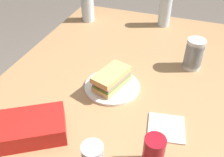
# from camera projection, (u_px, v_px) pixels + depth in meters

# --- Properties ---
(dining_table) EXTENTS (1.69, 1.06, 0.78)m
(dining_table) POSITION_uv_depth(u_px,v_px,m) (114.00, 106.00, 1.13)
(dining_table) COLOR tan
(dining_table) RESTS_ON ground_plane
(paper_plate) EXTENTS (0.24, 0.24, 0.01)m
(paper_plate) POSITION_uv_depth(u_px,v_px,m) (112.00, 86.00, 1.10)
(paper_plate) COLOR white
(paper_plate) RESTS_ON dining_table
(sandwich) EXTENTS (0.20, 0.14, 0.08)m
(sandwich) POSITION_uv_depth(u_px,v_px,m) (112.00, 79.00, 1.06)
(sandwich) COLOR #DBB26B
(sandwich) RESTS_ON paper_plate
(soda_can_red) EXTENTS (0.07, 0.07, 0.12)m
(soda_can_red) POSITION_uv_depth(u_px,v_px,m) (153.00, 153.00, 0.76)
(soda_can_red) COLOR maroon
(soda_can_red) RESTS_ON dining_table
(chip_bag) EXTENTS (0.25, 0.27, 0.07)m
(chip_bag) POSITION_uv_depth(u_px,v_px,m) (32.00, 127.00, 0.87)
(chip_bag) COLOR red
(chip_bag) RESTS_ON dining_table
(water_bottle_tall) EXTENTS (0.07, 0.07, 0.23)m
(water_bottle_tall) POSITION_uv_depth(u_px,v_px,m) (165.00, 9.00, 1.52)
(water_bottle_tall) COLOR silver
(water_bottle_tall) RESTS_ON dining_table
(plastic_cup_stack) EXTENTS (0.08, 0.08, 0.15)m
(plastic_cup_stack) POSITION_uv_depth(u_px,v_px,m) (194.00, 54.00, 1.17)
(plastic_cup_stack) COLOR silver
(plastic_cup_stack) RESTS_ON dining_table
(water_bottle_spare) EXTENTS (0.08, 0.08, 0.22)m
(water_bottle_spare) POSITION_uv_depth(u_px,v_px,m) (87.00, 5.00, 1.57)
(water_bottle_spare) COLOR silver
(water_bottle_spare) RESTS_ON dining_table
(paper_napkin) EXTENTS (0.15, 0.15, 0.01)m
(paper_napkin) POSITION_uv_depth(u_px,v_px,m) (166.00, 128.00, 0.92)
(paper_napkin) COLOR white
(paper_napkin) RESTS_ON dining_table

